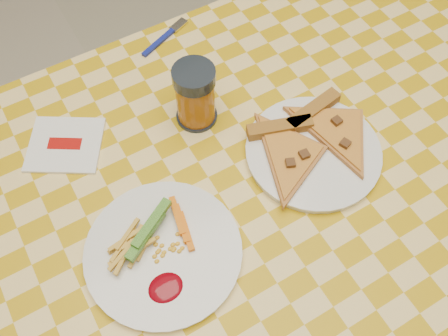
{
  "coord_description": "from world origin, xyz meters",
  "views": [
    {
      "loc": [
        -0.24,
        -0.31,
        1.48
      ],
      "look_at": [
        -0.03,
        0.06,
        0.78
      ],
      "focal_mm": 40.0,
      "sensor_mm": 36.0,
      "label": 1
    }
  ],
  "objects_px": {
    "table": "(254,215)",
    "drink_glass": "(195,96)",
    "plate_right": "(313,153)",
    "plate_left": "(164,253)"
  },
  "relations": [
    {
      "from": "plate_right",
      "to": "drink_glass",
      "type": "distance_m",
      "value": 0.22
    },
    {
      "from": "table",
      "to": "plate_right",
      "type": "bearing_deg",
      "value": 8.66
    },
    {
      "from": "table",
      "to": "plate_left",
      "type": "relative_size",
      "value": 5.42
    },
    {
      "from": "drink_glass",
      "to": "plate_right",
      "type": "bearing_deg",
      "value": -52.21
    },
    {
      "from": "plate_left",
      "to": "plate_right",
      "type": "relative_size",
      "value": 1.04
    },
    {
      "from": "plate_left",
      "to": "drink_glass",
      "type": "relative_size",
      "value": 1.96
    },
    {
      "from": "table",
      "to": "drink_glass",
      "type": "relative_size",
      "value": 10.64
    },
    {
      "from": "plate_left",
      "to": "plate_right",
      "type": "height_order",
      "value": "same"
    },
    {
      "from": "plate_right",
      "to": "drink_glass",
      "type": "relative_size",
      "value": 1.89
    },
    {
      "from": "table",
      "to": "drink_glass",
      "type": "height_order",
      "value": "drink_glass"
    }
  ]
}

